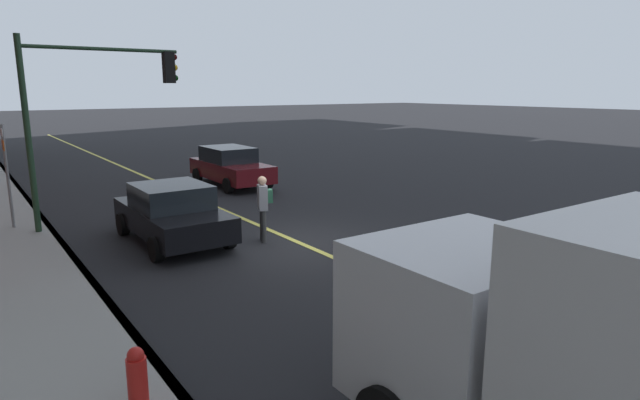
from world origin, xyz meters
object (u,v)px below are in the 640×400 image
at_px(pedestrian_with_backpack, 263,204).
at_px(street_sign_post, 7,170).
at_px(fire_hydrant, 138,384).
at_px(car_black, 172,213).
at_px(car_maroon, 230,166).
at_px(traffic_light_mast, 92,99).

relative_size(pedestrian_with_backpack, street_sign_post, 0.58).
relative_size(street_sign_post, fire_hydrant, 3.18).
bearing_deg(car_black, fire_hydrant, 157.16).
bearing_deg(fire_hydrant, pedestrian_with_backpack, -40.52).
xyz_separation_m(car_black, pedestrian_with_backpack, (-1.37, -1.94, 0.25)).
bearing_deg(car_black, car_maroon, -36.07).
bearing_deg(car_maroon, car_black, 143.93).
bearing_deg(pedestrian_with_backpack, street_sign_post, 47.73).
xyz_separation_m(pedestrian_with_backpack, traffic_light_mast, (3.88, 3.11, 2.64)).
bearing_deg(street_sign_post, fire_hydrant, -178.35).
height_order(car_black, street_sign_post, street_sign_post).
height_order(traffic_light_mast, street_sign_post, traffic_light_mast).
distance_m(car_black, fire_hydrant, 7.79).
height_order(street_sign_post, fire_hydrant, street_sign_post).
xyz_separation_m(car_maroon, fire_hydrant, (-13.85, 7.88, -0.34)).
bearing_deg(traffic_light_mast, pedestrian_with_backpack, -141.31).
relative_size(traffic_light_mast, street_sign_post, 1.77).
xyz_separation_m(car_maroon, street_sign_post, (-3.26, 8.19, 0.95)).
bearing_deg(car_black, pedestrian_with_backpack, -125.24).
relative_size(car_black, street_sign_post, 1.41).
height_order(pedestrian_with_backpack, fire_hydrant, pedestrian_with_backpack).
relative_size(car_maroon, car_black, 1.08).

